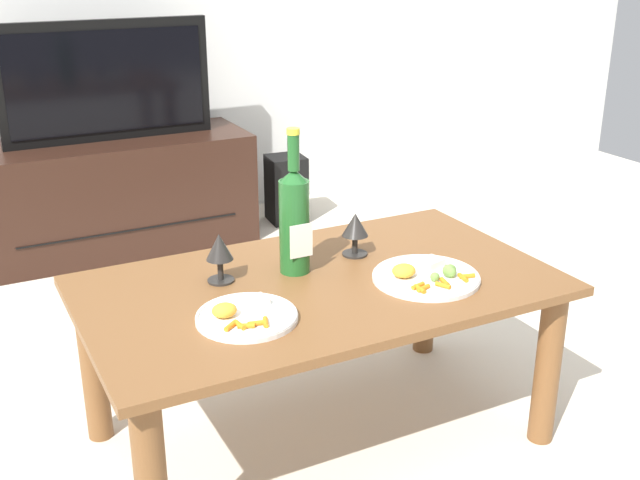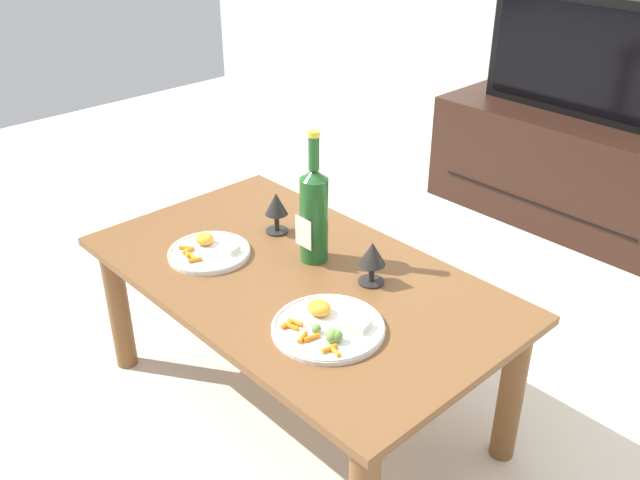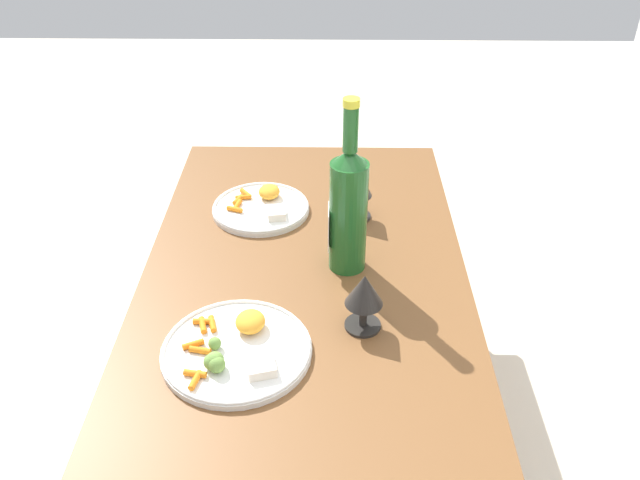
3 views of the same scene
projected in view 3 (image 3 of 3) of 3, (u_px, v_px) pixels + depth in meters
ground_plane at (307, 421)px, 1.74m from camera, size 6.40×6.40×0.00m
dining_table at (305, 301)px, 1.52m from camera, size 1.24×0.72×0.49m
wine_bottle at (348, 206)px, 1.40m from camera, size 0.08×0.08×0.40m
goblet_left at (358, 186)px, 1.61m from camera, size 0.07×0.07×0.13m
goblet_right at (364, 293)px, 1.28m from camera, size 0.07×0.07×0.13m
dinner_plate_left at (262, 207)px, 1.68m from camera, size 0.24×0.24×0.05m
dinner_plate_right at (236, 349)px, 1.25m from camera, size 0.29×0.29×0.05m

